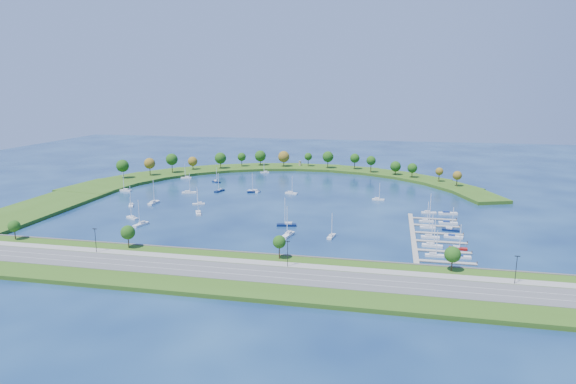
% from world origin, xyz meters
% --- Properties ---
extents(ground, '(700.00, 700.00, 0.00)m').
position_xyz_m(ground, '(0.00, 0.00, 0.00)').
color(ground, '#071840').
rests_on(ground, ground).
extents(south_shoreline, '(420.00, 43.10, 11.60)m').
position_xyz_m(south_shoreline, '(0.03, -122.88, 1.00)').
color(south_shoreline, '#315316').
rests_on(south_shoreline, ground).
extents(breakwater, '(286.74, 247.64, 2.00)m').
position_xyz_m(breakwater, '(-46.33, 48.72, 0.99)').
color(breakwater, '#315316').
rests_on(breakwater, ground).
extents(breakwater_trees, '(243.48, 89.95, 15.09)m').
position_xyz_m(breakwater_trees, '(-29.44, 88.74, 10.48)').
color(breakwater_trees, '#382314').
rests_on(breakwater_trees, breakwater).
extents(harbor_tower, '(2.60, 2.60, 3.92)m').
position_xyz_m(harbor_tower, '(-8.88, 120.77, 4.01)').
color(harbor_tower, gray).
rests_on(harbor_tower, breakwater).
extents(dock_system, '(24.28, 82.00, 1.60)m').
position_xyz_m(dock_system, '(85.30, -61.00, 0.35)').
color(dock_system, gray).
rests_on(dock_system, ground).
extents(moored_boat_0, '(7.16, 4.29, 10.18)m').
position_xyz_m(moored_boat_0, '(-31.85, 90.02, 0.86)').
color(moored_boat_0, silver).
rests_on(moored_boat_0, ground).
extents(moored_boat_1, '(7.39, 5.58, 10.86)m').
position_xyz_m(moored_boat_1, '(-56.30, 44.60, 0.88)').
color(moored_boat_1, '#0A173E').
rests_on(moored_boat_1, ground).
extents(moored_boat_2, '(8.34, 3.91, 11.83)m').
position_xyz_m(moored_boat_2, '(4.49, 17.57, 0.90)').
color(moored_boat_2, silver).
rests_on(moored_boat_2, ground).
extents(moored_boat_3, '(8.96, 2.98, 12.98)m').
position_xyz_m(moored_boat_3, '(-104.72, 3.13, 0.94)').
color(moored_boat_3, silver).
rests_on(moored_boat_3, ground).
extents(moored_boat_4, '(8.08, 3.74, 11.47)m').
position_xyz_m(moored_boat_4, '(-83.78, 54.86, 0.89)').
color(moored_boat_4, silver).
rests_on(moored_boat_4, ground).
extents(moored_boat_5, '(5.77, 8.46, 12.20)m').
position_xyz_m(moored_boat_5, '(-79.56, -34.33, 0.91)').
color(moored_boat_5, silver).
rests_on(moored_boat_5, ground).
extents(moored_boat_6, '(9.44, 5.57, 13.40)m').
position_xyz_m(moored_boat_6, '(-60.77, 5.39, 0.95)').
color(moored_boat_6, silver).
rests_on(moored_boat_6, ground).
extents(moored_boat_7, '(3.18, 9.86, 14.33)m').
position_xyz_m(moored_boat_7, '(-69.76, -25.75, 0.98)').
color(moored_boat_7, silver).
rests_on(moored_boat_7, ground).
extents(moored_boat_8, '(3.41, 8.02, 11.42)m').
position_xyz_m(moored_boat_8, '(41.16, -70.28, 0.89)').
color(moored_boat_8, silver).
rests_on(moored_boat_8, ground).
extents(moored_boat_9, '(8.64, 6.39, 12.63)m').
position_xyz_m(moored_boat_9, '(-20.43, 17.20, 0.92)').
color(moored_boat_9, '#0A173E').
rests_on(moored_boat_9, ground).
extents(moored_boat_10, '(4.76, 10.14, 14.38)m').
position_xyz_m(moored_boat_10, '(21.18, -72.24, 0.98)').
color(moored_boat_10, silver).
rests_on(moored_boat_10, ground).
extents(moored_boat_11, '(4.79, 9.43, 13.35)m').
position_xyz_m(moored_boat_11, '(-54.40, -69.84, 0.95)').
color(moored_boat_11, silver).
rests_on(moored_boat_11, ground).
extents(moored_boat_12, '(7.43, 2.29, 10.83)m').
position_xyz_m(moored_boat_12, '(59.93, 10.99, 0.87)').
color(moored_boat_12, silver).
rests_on(moored_boat_12, ground).
extents(moored_boat_13, '(4.83, 8.82, 12.49)m').
position_xyz_m(moored_boat_13, '(-43.34, 15.06, 0.92)').
color(moored_boat_13, '#0A173E').
rests_on(moored_boat_13, ground).
extents(moored_boat_14, '(7.41, 4.51, 10.55)m').
position_xyz_m(moored_boat_14, '(-42.86, -22.40, 0.87)').
color(moored_boat_14, silver).
rests_on(moored_boat_14, ground).
extents(moored_boat_15, '(10.03, 4.46, 14.25)m').
position_xyz_m(moored_boat_15, '(17.12, -55.78, 0.98)').
color(moored_boat_15, '#0A173E').
rests_on(moored_boat_15, ground).
extents(moored_boat_16, '(6.11, 9.30, 13.34)m').
position_xyz_m(moored_boat_16, '(-34.79, -42.87, 0.95)').
color(moored_boat_16, silver).
rests_on(moored_boat_16, ground).
extents(moored_boat_17, '(8.82, 5.43, 12.57)m').
position_xyz_m(moored_boat_17, '(-20.83, 18.38, 0.92)').
color(moored_boat_17, silver).
rests_on(moored_boat_17, ground).
extents(moored_boat_18, '(7.98, 5.73, 11.60)m').
position_xyz_m(moored_boat_18, '(-65.14, -59.06, 0.89)').
color(moored_boat_18, silver).
rests_on(moored_boat_18, ground).
extents(docked_boat_0, '(7.57, 2.26, 11.07)m').
position_xyz_m(docked_boat_0, '(85.53, -87.32, 0.88)').
color(docked_boat_0, silver).
rests_on(docked_boat_0, ground).
extents(docked_boat_1, '(7.67, 2.76, 1.53)m').
position_xyz_m(docked_boat_1, '(95.99, -87.17, 0.56)').
color(docked_boat_1, silver).
rests_on(docked_boat_1, ground).
extents(docked_boat_2, '(8.95, 3.40, 12.83)m').
position_xyz_m(docked_boat_2, '(85.51, -74.60, 0.93)').
color(docked_boat_2, silver).
rests_on(docked_boat_2, ground).
extents(docked_boat_3, '(7.74, 2.87, 11.13)m').
position_xyz_m(docked_boat_3, '(96.03, -76.02, 0.88)').
color(docked_boat_3, maroon).
rests_on(docked_boat_3, ground).
extents(docked_boat_4, '(8.30, 2.55, 12.10)m').
position_xyz_m(docked_boat_4, '(85.52, -62.06, 0.91)').
color(docked_boat_4, silver).
rests_on(docked_boat_4, ground).
extents(docked_boat_5, '(8.66, 3.65, 1.71)m').
position_xyz_m(docked_boat_5, '(95.98, -59.23, 0.63)').
color(docked_boat_5, silver).
rests_on(docked_boat_5, ground).
extents(docked_boat_6, '(7.55, 2.45, 10.97)m').
position_xyz_m(docked_boat_6, '(85.53, -45.61, 0.88)').
color(docked_boat_6, silver).
rests_on(docked_boat_6, ground).
extents(docked_boat_7, '(8.30, 3.56, 11.81)m').
position_xyz_m(docked_boat_7, '(96.02, -47.70, 0.90)').
color(docked_boat_7, '#0A173E').
rests_on(docked_boat_7, ground).
extents(docked_boat_8, '(7.36, 2.28, 10.73)m').
position_xyz_m(docked_boat_8, '(85.54, -34.20, 0.87)').
color(docked_boat_8, silver).
rests_on(docked_boat_8, ground).
extents(docked_boat_9, '(9.23, 2.88, 1.87)m').
position_xyz_m(docked_boat_9, '(95.97, -35.66, 0.69)').
color(docked_boat_9, silver).
rests_on(docked_boat_9, ground).
extents(docked_boat_10, '(8.10, 3.35, 11.55)m').
position_xyz_m(docked_boat_10, '(87.93, -16.14, 0.89)').
color(docked_boat_10, silver).
rests_on(docked_boat_10, ground).
extents(docked_boat_11, '(10.17, 4.09, 2.02)m').
position_xyz_m(docked_boat_11, '(97.86, -15.93, 0.74)').
color(docked_boat_11, silver).
rests_on(docked_boat_11, ground).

